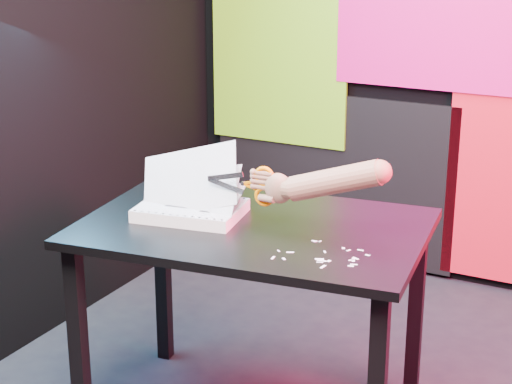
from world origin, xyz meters
The scene contains 7 objects.
room centered at (0.00, 0.00, 1.35)m, with size 3.01×3.01×2.71m.
backdrop centered at (0.06, 1.46, 0.96)m, with size 2.88×0.05×2.08m.
work_table centered at (-0.39, -0.07, 0.65)m, with size 1.21×0.89×0.75m.
printout_stack centered at (-0.61, -0.10, 0.78)m, with size 0.41×0.31×0.27m.
scissors centered at (-0.36, -0.08, 0.89)m, with size 0.24×0.02×0.14m.
hand_forearm centered at (-0.14, -0.07, 0.93)m, with size 0.46×0.10×0.19m.
paper_clippings centered at (-0.06, -0.22, 0.75)m, with size 0.27×0.21×0.00m.
Camera 1 is at (0.86, -2.43, 1.72)m, focal length 60.00 mm.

